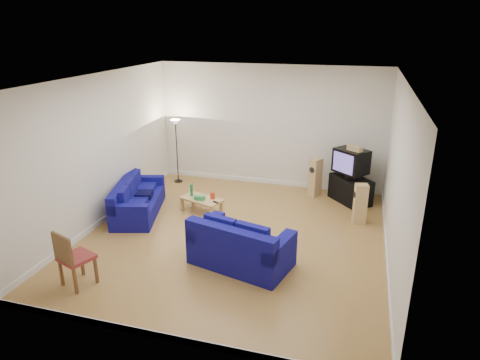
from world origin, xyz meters
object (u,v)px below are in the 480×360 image
(sofa_loveseat, at_px, (240,249))
(coffee_table, at_px, (202,200))
(sofa_three_seat, at_px, (136,202))
(tv_stand, at_px, (350,190))
(television, at_px, (351,161))

(sofa_loveseat, distance_m, coffee_table, 2.50)
(sofa_loveseat, xyz_separation_m, coffee_table, (-1.49, 2.00, -0.04))
(sofa_three_seat, xyz_separation_m, sofa_loveseat, (2.92, -1.53, 0.05))
(tv_stand, distance_m, television, 0.72)
(sofa_loveseat, bearing_deg, television, 79.09)
(coffee_table, height_order, tv_stand, tv_stand)
(sofa_three_seat, height_order, sofa_loveseat, sofa_loveseat)
(sofa_three_seat, height_order, coffee_table, sofa_three_seat)
(sofa_three_seat, xyz_separation_m, television, (4.66, 2.14, 0.74))
(sofa_three_seat, height_order, television, television)
(sofa_loveseat, height_order, television, television)
(sofa_three_seat, distance_m, sofa_loveseat, 3.29)
(sofa_loveseat, relative_size, television, 2.10)
(coffee_table, xyz_separation_m, television, (3.24, 1.67, 0.73))
(tv_stand, bearing_deg, sofa_loveseat, -67.84)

